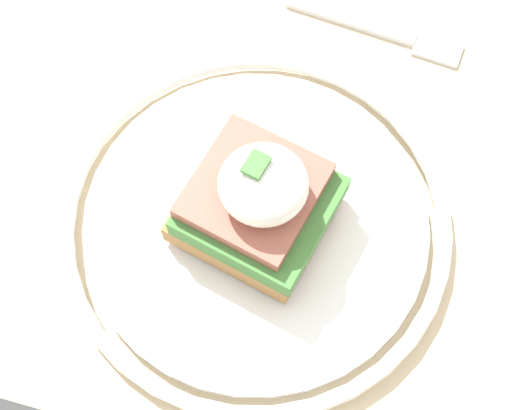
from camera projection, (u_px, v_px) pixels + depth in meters
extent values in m
plane|color=gray|center=(236.00, 386.00, 1.17)|extent=(6.00, 6.00, 0.00)
cube|color=#C6B28E|center=(209.00, 220.00, 0.51)|extent=(1.02, 0.89, 0.03)
cylinder|color=white|center=(256.00, 223.00, 0.48)|extent=(0.23, 0.23, 0.01)
torus|color=white|center=(256.00, 220.00, 0.48)|extent=(0.26, 0.26, 0.01)
cube|color=#9E703D|center=(256.00, 212.00, 0.47)|extent=(0.09, 0.09, 0.02)
cube|color=#427A38|center=(260.00, 206.00, 0.45)|extent=(0.08, 0.09, 0.02)
cube|color=#9E5647|center=(254.00, 190.00, 0.44)|extent=(0.08, 0.07, 0.01)
ellipsoid|color=white|center=(263.00, 184.00, 0.42)|extent=(0.05, 0.05, 0.03)
cube|color=#47843D|center=(256.00, 164.00, 0.40)|extent=(0.02, 0.01, 0.00)
cube|color=silver|center=(351.00, 21.00, 0.55)|extent=(0.02, 0.10, 0.00)
cube|color=silver|center=(437.00, 50.00, 0.54)|extent=(0.03, 0.04, 0.00)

